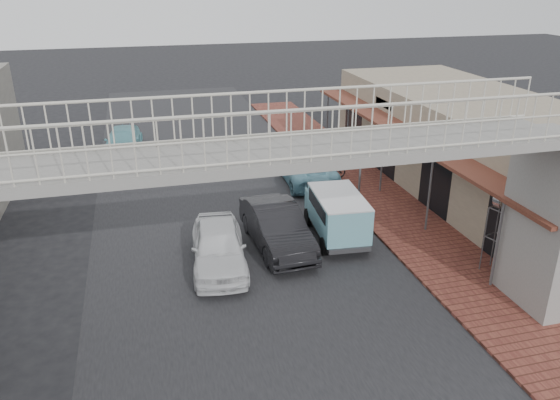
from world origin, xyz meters
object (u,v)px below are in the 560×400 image
angkot_van (337,210)px  motorcycle_far (303,141)px  street_clock (503,202)px  arrow_sign (378,146)px  angkot_far (123,141)px  dark_sedan (277,227)px  angkot_curb (306,168)px  white_hatchback (218,246)px  motorcycle_near (331,171)px

angkot_van → motorcycle_far: bearing=84.5°
street_clock → arrow_sign: (-1.11, 6.58, -0.12)m
street_clock → motorcycle_far: bearing=82.9°
angkot_far → street_clock: (11.29, -16.04, 1.84)m
dark_sedan → angkot_curb: bearing=60.9°
arrow_sign → street_clock: bearing=-77.0°
white_hatchback → motorcycle_far: 12.47m
angkot_curb → motorcycle_far: (1.10, 4.08, 0.02)m
angkot_van → street_clock: (3.92, -3.62, 1.36)m
motorcycle_far → arrow_sign: (1.03, -6.96, 1.69)m
angkot_far → motorcycle_far: 9.48m
angkot_far → angkot_van: 14.45m
dark_sedan → angkot_far: (-5.15, 12.50, -0.12)m
white_hatchback → motorcycle_near: bearing=52.2°
angkot_far → angkot_van: bearing=-53.1°
angkot_far → street_clock: size_ratio=1.52×
dark_sedan → angkot_far: dark_sedan is taller
white_hatchback → angkot_van: size_ratio=1.15×
motorcycle_far → angkot_van: bearing=152.4°
motorcycle_far → street_clock: size_ratio=0.65×
motorcycle_far → street_clock: bearing=171.5°
angkot_curb → motorcycle_near: 1.15m
angkot_curb → angkot_far: size_ratio=1.06×
white_hatchback → angkot_far: (-2.99, 13.36, -0.09)m
motorcycle_far → street_clock: 13.82m
dark_sedan → street_clock: 7.29m
angkot_far → arrow_sign: bearing=-36.7°
angkot_curb → arrow_sign: arrow_sign is taller
white_hatchback → arrow_sign: 8.33m
white_hatchback → street_clock: 8.89m
angkot_curb → angkot_far: 10.40m
white_hatchback → motorcycle_far: bearing=66.3°
dark_sedan → motorcycle_far: size_ratio=2.44×
angkot_van → street_clock: bearing=-38.1°
motorcycle_near → street_clock: 9.58m
angkot_far → street_clock: 19.70m
dark_sedan → motorcycle_near: 6.87m
angkot_van → white_hatchback: bearing=-163.3°
angkot_curb → street_clock: bearing=111.0°
white_hatchback → angkot_van: 4.49m
motorcycle_near → angkot_far: bearing=41.1°
angkot_van → motorcycle_far: angkot_van is taller
motorcycle_far → street_clock: street_clock is taller
angkot_van → motorcycle_near: angkot_van is taller
angkot_curb → arrow_sign: bearing=128.7°
angkot_curb → angkot_van: 5.89m
angkot_van → dark_sedan: bearing=-173.4°
dark_sedan → street_clock: size_ratio=1.59×
white_hatchback → angkot_curb: bearing=59.1°
angkot_far → motorcycle_far: (9.15, -2.51, 0.03)m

